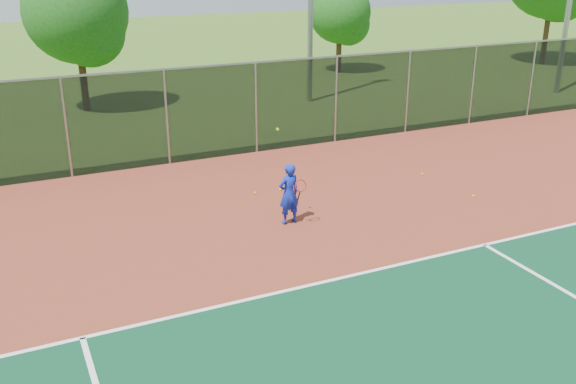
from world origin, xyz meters
The scene contains 10 objects.
ground centered at (0.00, 0.00, 0.00)m, with size 120.00×120.00×0.00m, color #375D1A.
court_apron centered at (0.00, 2.00, 0.01)m, with size 30.00×20.00×0.02m, color maroon.
fence_back centered at (0.00, 12.00, 1.56)m, with size 30.00×0.06×3.03m.
tennis_player centered at (-1.55, 6.09, 0.80)m, with size 0.61×0.63×2.45m.
practice_ball_1 centered at (3.82, 5.55, 0.06)m, with size 0.07×0.07×0.07m, color #C9C917.
practice_ball_3 centered at (-0.82, 8.25, 0.06)m, with size 0.07×0.07×0.07m, color #C9C917.
practice_ball_4 centered at (3.65, 7.67, 0.06)m, with size 0.07×0.07×0.07m, color #C9C917.
practice_ball_5 centered at (-1.57, 8.31, 0.06)m, with size 0.07×0.07×0.07m, color #C9C917.
tree_back_left centered at (-4.17, 20.60, 3.88)m, with size 4.21×4.21×6.18m.
tree_back_mid centered at (9.98, 24.04, 3.08)m, with size 3.35×3.35×4.92m.
Camera 1 is at (-7.77, -7.25, 6.42)m, focal length 40.00 mm.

